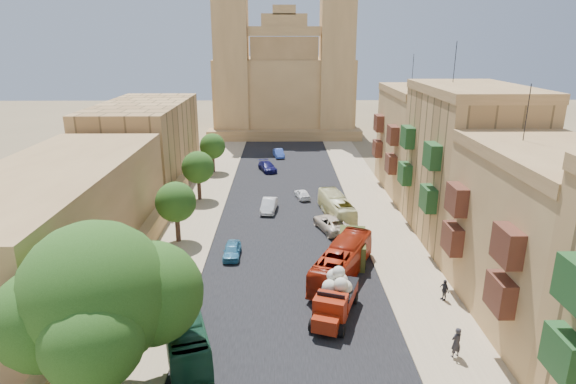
{
  "coord_description": "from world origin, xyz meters",
  "views": [
    {
      "loc": [
        -0.61,
        -16.53,
        17.52
      ],
      "look_at": [
        0.0,
        26.0,
        4.0
      ],
      "focal_mm": 30.0,
      "sensor_mm": 36.0,
      "label": 1
    }
  ],
  "objects_px": {
    "olive_pickup": "(352,248)",
    "pedestrian_a": "(456,342)",
    "car_white_a": "(269,205)",
    "car_blue_b": "(279,153)",
    "street_tree_c": "(198,168)",
    "car_white_b": "(302,194)",
    "bus_cream_east": "(336,207)",
    "ficus_tree": "(99,300)",
    "car_dkblue": "(267,167)",
    "street_tree_d": "(212,146)",
    "car_cream": "(332,223)",
    "church": "(284,83)",
    "red_truck": "(335,297)",
    "bus_green_north": "(183,326)",
    "street_tree_a": "(138,265)",
    "car_blue_a": "(232,250)",
    "street_tree_b": "(176,202)",
    "bus_red_east": "(342,262)",
    "pedestrian_c": "(444,290)"
  },
  "relations": [
    {
      "from": "olive_pickup",
      "to": "pedestrian_a",
      "type": "relative_size",
      "value": 2.74
    },
    {
      "from": "car_white_a",
      "to": "car_blue_b",
      "type": "distance_m",
      "value": 24.79
    },
    {
      "from": "street_tree_c",
      "to": "car_white_b",
      "type": "bearing_deg",
      "value": 0.66
    },
    {
      "from": "car_white_b",
      "to": "bus_cream_east",
      "type": "bearing_deg",
      "value": 103.22
    },
    {
      "from": "ficus_tree",
      "to": "car_dkblue",
      "type": "bearing_deg",
      "value": 81.19
    },
    {
      "from": "street_tree_d",
      "to": "car_cream",
      "type": "relative_size",
      "value": 1.04
    },
    {
      "from": "church",
      "to": "car_cream",
      "type": "relative_size",
      "value": 7.01
    },
    {
      "from": "red_truck",
      "to": "car_dkblue",
      "type": "height_order",
      "value": "red_truck"
    },
    {
      "from": "street_tree_c",
      "to": "bus_cream_east",
      "type": "height_order",
      "value": "street_tree_c"
    },
    {
      "from": "bus_cream_east",
      "to": "bus_green_north",
      "type": "bearing_deg",
      "value": 52.81
    },
    {
      "from": "street_tree_a",
      "to": "car_dkblue",
      "type": "bearing_deg",
      "value": 78.41
    },
    {
      "from": "red_truck",
      "to": "car_blue_b",
      "type": "height_order",
      "value": "red_truck"
    },
    {
      "from": "car_cream",
      "to": "car_blue_b",
      "type": "distance_m",
      "value": 30.63
    },
    {
      "from": "street_tree_c",
      "to": "car_blue_a",
      "type": "height_order",
      "value": "street_tree_c"
    },
    {
      "from": "street_tree_b",
      "to": "bus_green_north",
      "type": "bearing_deg",
      "value": -77.37
    },
    {
      "from": "street_tree_c",
      "to": "car_blue_b",
      "type": "xyz_separation_m",
      "value": [
        8.99,
        20.6,
        -3.14
      ]
    },
    {
      "from": "ficus_tree",
      "to": "bus_green_north",
      "type": "xyz_separation_m",
      "value": [
        2.92,
        4.37,
        -4.33
      ]
    },
    {
      "from": "car_white_a",
      "to": "olive_pickup",
      "type": "bearing_deg",
      "value": -52.69
    },
    {
      "from": "street_tree_a",
      "to": "car_blue_b",
      "type": "xyz_separation_m",
      "value": [
        8.99,
        44.6,
        -2.89
      ]
    },
    {
      "from": "street_tree_a",
      "to": "car_blue_b",
      "type": "distance_m",
      "value": 45.59
    },
    {
      "from": "bus_red_east",
      "to": "bus_cream_east",
      "type": "xyz_separation_m",
      "value": [
        1.01,
        12.99,
        -0.16
      ]
    },
    {
      "from": "street_tree_a",
      "to": "car_white_a",
      "type": "distance_m",
      "value": 21.59
    },
    {
      "from": "car_blue_b",
      "to": "church",
      "type": "bearing_deg",
      "value": 77.73
    },
    {
      "from": "red_truck",
      "to": "olive_pickup",
      "type": "relative_size",
      "value": 1.13
    },
    {
      "from": "street_tree_a",
      "to": "car_blue_a",
      "type": "bearing_deg",
      "value": 58.67
    },
    {
      "from": "bus_red_east",
      "to": "pedestrian_a",
      "type": "height_order",
      "value": "bus_red_east"
    },
    {
      "from": "olive_pickup",
      "to": "pedestrian_a",
      "type": "xyz_separation_m",
      "value": [
        4.14,
        -13.04,
        -0.05
      ]
    },
    {
      "from": "street_tree_b",
      "to": "car_cream",
      "type": "height_order",
      "value": "street_tree_b"
    },
    {
      "from": "bus_green_north",
      "to": "car_white_a",
      "type": "bearing_deg",
      "value": 62.0
    },
    {
      "from": "street_tree_a",
      "to": "car_blue_a",
      "type": "xyz_separation_m",
      "value": [
        5.21,
        8.56,
        -2.92
      ]
    },
    {
      "from": "street_tree_c",
      "to": "car_white_b",
      "type": "height_order",
      "value": "street_tree_c"
    },
    {
      "from": "street_tree_b",
      "to": "pedestrian_c",
      "type": "relative_size",
      "value": 3.59
    },
    {
      "from": "bus_red_east",
      "to": "pedestrian_c",
      "type": "relative_size",
      "value": 6.16
    },
    {
      "from": "street_tree_b",
      "to": "car_blue_a",
      "type": "xyz_separation_m",
      "value": [
        5.21,
        -3.44,
        -3.14
      ]
    },
    {
      "from": "car_cream",
      "to": "car_dkblue",
      "type": "xyz_separation_m",
      "value": [
        -6.76,
        21.89,
        -0.08
      ]
    },
    {
      "from": "street_tree_b",
      "to": "car_white_b",
      "type": "height_order",
      "value": "street_tree_b"
    },
    {
      "from": "church",
      "to": "street_tree_c",
      "type": "height_order",
      "value": "church"
    },
    {
      "from": "bus_cream_east",
      "to": "car_blue_a",
      "type": "relative_size",
      "value": 2.4
    },
    {
      "from": "pedestrian_c",
      "to": "car_blue_a",
      "type": "bearing_deg",
      "value": -135.23
    },
    {
      "from": "ficus_tree",
      "to": "bus_green_north",
      "type": "distance_m",
      "value": 6.81
    },
    {
      "from": "church",
      "to": "ficus_tree",
      "type": "distance_m",
      "value": 75.3
    },
    {
      "from": "bus_green_north",
      "to": "car_dkblue",
      "type": "distance_m",
      "value": 40.13
    },
    {
      "from": "bus_cream_east",
      "to": "pedestrian_a",
      "type": "relative_size",
      "value": 4.41
    },
    {
      "from": "bus_cream_east",
      "to": "pedestrian_c",
      "type": "relative_size",
      "value": 5.4
    },
    {
      "from": "olive_pickup",
      "to": "car_cream",
      "type": "distance_m",
      "value": 6.51
    },
    {
      "from": "street_tree_c",
      "to": "car_dkblue",
      "type": "height_order",
      "value": "street_tree_c"
    },
    {
      "from": "ficus_tree",
      "to": "car_blue_b",
      "type": "bearing_deg",
      "value": 80.92
    },
    {
      "from": "olive_pickup",
      "to": "bus_cream_east",
      "type": "xyz_separation_m",
      "value": [
        -0.22,
        9.75,
        0.17
      ]
    },
    {
      "from": "car_blue_b",
      "to": "olive_pickup",
      "type": "bearing_deg",
      "value": -89.95
    },
    {
      "from": "street_tree_d",
      "to": "bus_green_north",
      "type": "distance_m",
      "value": 39.84
    }
  ]
}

